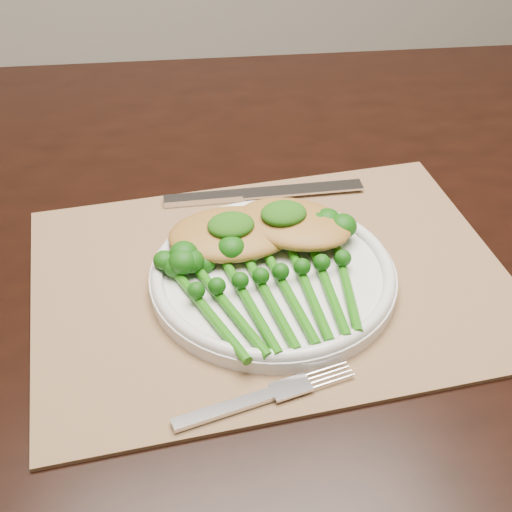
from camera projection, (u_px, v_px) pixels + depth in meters
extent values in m
cube|color=black|center=(292.00, 229.00, 0.83)|extent=(1.70, 1.10, 0.04)
cube|color=olive|center=(272.00, 280.00, 0.73)|extent=(0.48, 0.35, 0.00)
cylinder|color=silver|center=(273.00, 278.00, 0.72)|extent=(0.25, 0.25, 0.01)
torus|color=silver|center=(273.00, 271.00, 0.71)|extent=(0.24, 0.24, 0.01)
cube|color=silver|center=(204.00, 198.00, 0.83)|extent=(0.10, 0.02, 0.01)
cube|color=silver|center=(302.00, 189.00, 0.84)|extent=(0.15, 0.03, 0.00)
cube|color=silver|center=(225.00, 409.00, 0.59)|extent=(0.09, 0.03, 0.01)
ellipsoid|color=#AF7B33|center=(232.00, 233.00, 0.74)|extent=(0.14, 0.10, 0.03)
ellipsoid|color=#AF7B33|center=(293.00, 224.00, 0.74)|extent=(0.15, 0.14, 0.02)
ellipsoid|color=#144409|center=(231.00, 225.00, 0.72)|extent=(0.05, 0.04, 0.02)
ellipsoid|color=#144409|center=(284.00, 213.00, 0.73)|extent=(0.05, 0.04, 0.02)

